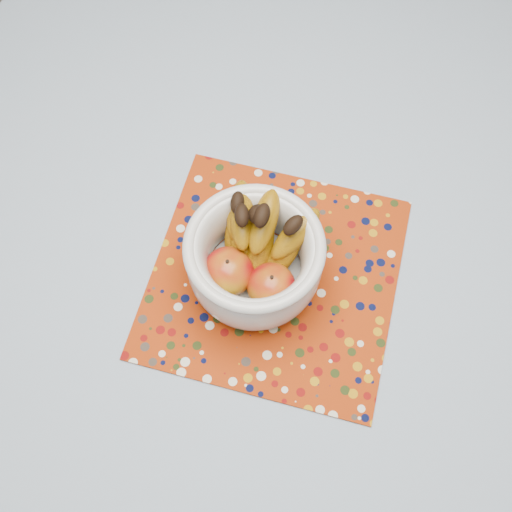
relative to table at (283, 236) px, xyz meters
name	(u,v)px	position (x,y,z in m)	size (l,w,h in m)	color
table	(283,236)	(0.00, 0.00, 0.00)	(1.20, 1.20, 0.75)	brown
tablecloth	(285,212)	(0.00, 0.00, 0.08)	(1.32, 1.32, 0.01)	slate
placemat	(274,277)	(0.03, -0.11, 0.09)	(0.35, 0.35, 0.00)	#8E2907
fruit_bowl	(255,252)	(0.00, -0.12, 0.16)	(0.19, 0.20, 0.15)	silver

